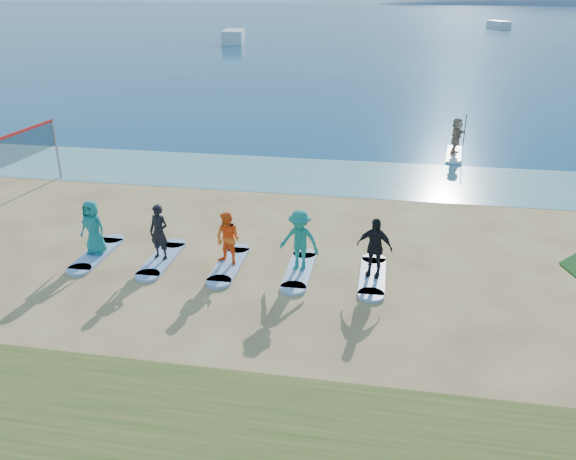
% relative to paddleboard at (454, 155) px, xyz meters
% --- Properties ---
extents(ground, '(600.00, 600.00, 0.00)m').
position_rel_paddleboard_xyz_m(ground, '(-6.33, -14.70, -0.06)').
color(ground, tan).
rests_on(ground, ground).
extents(shallow_water, '(600.00, 600.00, 0.00)m').
position_rel_paddleboard_xyz_m(shallow_water, '(-6.33, -4.20, -0.05)').
color(shallow_water, teal).
rests_on(shallow_water, ground).
extents(ocean, '(600.00, 600.00, 0.00)m').
position_rel_paddleboard_xyz_m(ocean, '(-6.33, 145.30, -0.05)').
color(ocean, navy).
rests_on(ocean, ground).
extents(paddleboard, '(1.05, 3.06, 0.12)m').
position_rel_paddleboard_xyz_m(paddleboard, '(0.00, 0.00, 0.00)').
color(paddleboard, silver).
rests_on(paddleboard, ground).
extents(paddleboarder, '(0.96, 1.65, 1.70)m').
position_rel_paddleboard_xyz_m(paddleboarder, '(0.00, 0.00, 0.91)').
color(paddleboarder, tan).
rests_on(paddleboarder, paddleboard).
extents(boat_offshore_a, '(4.09, 8.10, 1.82)m').
position_rel_paddleboard_xyz_m(boat_offshore_a, '(-25.97, 56.29, -0.06)').
color(boat_offshore_a, silver).
rests_on(boat_offshore_a, ground).
extents(boat_offshore_b, '(3.95, 6.52, 1.52)m').
position_rel_paddleboard_xyz_m(boat_offshore_b, '(17.23, 95.65, -0.06)').
color(boat_offshore_b, silver).
rests_on(boat_offshore_b, ground).
extents(surfboard_0, '(0.70, 2.20, 0.09)m').
position_rel_paddleboard_xyz_m(surfboard_0, '(-11.58, -13.08, -0.01)').
color(surfboard_0, '#8CABD9').
rests_on(surfboard_0, ground).
extents(student_0, '(0.90, 0.68, 1.65)m').
position_rel_paddleboard_xyz_m(student_0, '(-11.58, -13.08, 0.85)').
color(student_0, '#1A7B7E').
rests_on(student_0, surfboard_0).
extents(surfboard_1, '(0.70, 2.20, 0.09)m').
position_rel_paddleboard_xyz_m(surfboard_1, '(-9.53, -13.08, -0.01)').
color(surfboard_1, '#8CABD9').
rests_on(surfboard_1, ground).
extents(student_1, '(0.68, 0.53, 1.65)m').
position_rel_paddleboard_xyz_m(student_1, '(-9.53, -13.08, 0.85)').
color(student_1, black).
rests_on(student_1, surfboard_1).
extents(surfboard_2, '(0.70, 2.20, 0.09)m').
position_rel_paddleboard_xyz_m(surfboard_2, '(-7.49, -13.08, -0.01)').
color(surfboard_2, '#8CABD9').
rests_on(surfboard_2, ground).
extents(student_2, '(0.91, 0.81, 1.55)m').
position_rel_paddleboard_xyz_m(student_2, '(-7.49, -13.08, 0.81)').
color(student_2, '#FF601A').
rests_on(student_2, surfboard_2).
extents(surfboard_3, '(0.70, 2.20, 0.09)m').
position_rel_paddleboard_xyz_m(surfboard_3, '(-5.44, -13.08, -0.01)').
color(surfboard_3, '#8CABD9').
rests_on(surfboard_3, ground).
extents(student_3, '(1.26, 0.89, 1.77)m').
position_rel_paddleboard_xyz_m(student_3, '(-5.44, -13.08, 0.91)').
color(student_3, '#1A8275').
rests_on(student_3, surfboard_3).
extents(surfboard_4, '(0.70, 2.20, 0.09)m').
position_rel_paddleboard_xyz_m(surfboard_4, '(-3.39, -13.08, -0.01)').
color(surfboard_4, '#8CABD9').
rests_on(surfboard_4, ground).
extents(student_4, '(1.06, 0.64, 1.68)m').
position_rel_paddleboard_xyz_m(student_4, '(-3.39, -13.08, 0.87)').
color(student_4, black).
rests_on(student_4, surfboard_4).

